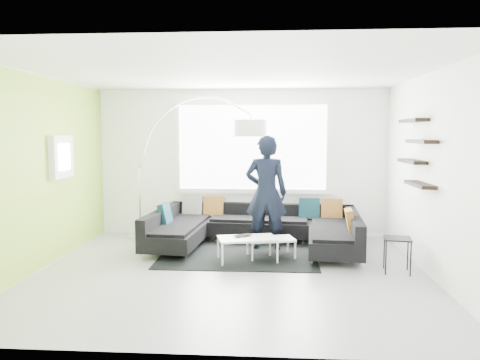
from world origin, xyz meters
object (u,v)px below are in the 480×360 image
arc_lamp (139,169)px  person (266,193)px  sectional_sofa (255,230)px  side_table (397,255)px  coffee_table (259,248)px  laptop (244,236)px

arc_lamp → person: (2.38, -0.67, -0.34)m
sectional_sofa → side_table: (2.05, -1.25, -0.08)m
coffee_table → side_table: bearing=-30.2°
coffee_table → arc_lamp: (-2.28, 1.35, 1.12)m
coffee_table → arc_lamp: bearing=135.1°
coffee_table → sectional_sofa: bearing=83.2°
sectional_sofa → side_table: size_ratio=7.27×
sectional_sofa → coffee_table: size_ratio=3.19×
side_table → coffee_table: bearing=164.2°
arc_lamp → laptop: 2.67m
sectional_sofa → laptop: 0.79m
person → sectional_sofa: bearing=-1.9°
sectional_sofa → coffee_table: bearing=-77.8°
sectional_sofa → coffee_table: 0.71m
side_table → sectional_sofa: bearing=148.7°
coffee_table → arc_lamp: 2.88m
sectional_sofa → person: (0.19, -0.01, 0.64)m
sectional_sofa → laptop: sectional_sofa is taller
arc_lamp → side_table: arc_lamp is taller
arc_lamp → laptop: (2.05, -1.43, -0.93)m
arc_lamp → laptop: arc_lamp is taller
arc_lamp → coffee_table: bearing=-16.3°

